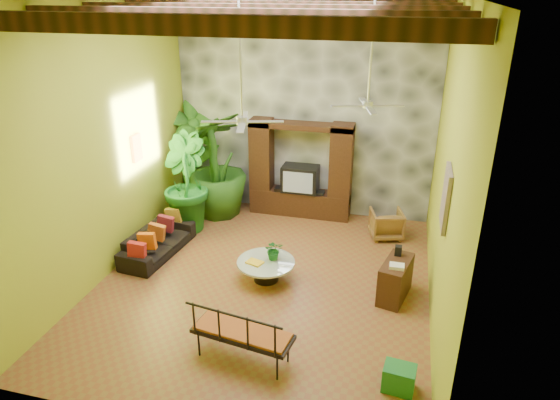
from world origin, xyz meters
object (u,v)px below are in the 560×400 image
(ceiling_fan_front, at_px, (242,108))
(tall_plant_a, at_px, (195,153))
(entertainment_center, at_px, (300,177))
(sofa, at_px, (158,242))
(wicker_armchair, at_px, (386,224))
(tall_plant_c, at_px, (216,165))
(coffee_table, at_px, (266,268))
(ceiling_fan_back, at_px, (368,93))
(tall_plant_b, at_px, (184,183))
(green_bin, at_px, (399,378))
(iron_bench, at_px, (241,332))
(side_console, at_px, (395,280))

(ceiling_fan_front, relative_size, tall_plant_a, 0.70)
(entertainment_center, bearing_deg, sofa, -132.61)
(sofa, bearing_deg, ceiling_fan_front, -105.85)
(wicker_armchair, height_order, tall_plant_a, tall_plant_a)
(tall_plant_c, height_order, coffee_table, tall_plant_c)
(entertainment_center, relative_size, ceiling_fan_front, 1.29)
(ceiling_fan_back, height_order, sofa, ceiling_fan_back)
(tall_plant_b, bearing_deg, green_bin, -38.45)
(ceiling_fan_front, xyz_separation_m, wicker_armchair, (2.30, 2.84, -3.09))
(tall_plant_a, distance_m, iron_bench, 6.10)
(side_console, bearing_deg, tall_plant_a, 162.58)
(tall_plant_c, xyz_separation_m, side_console, (4.31, -2.55, -0.89))
(ceiling_fan_front, xyz_separation_m, ceiling_fan_back, (1.80, 1.60, 0.00))
(tall_plant_c, bearing_deg, iron_bench, -65.49)
(ceiling_fan_back, height_order, green_bin, ceiling_fan_back)
(sofa, relative_size, wicker_armchair, 2.72)
(ceiling_fan_front, height_order, iron_bench, ceiling_fan_front)
(tall_plant_c, xyz_separation_m, green_bin, (4.47, -4.79, -1.07))
(tall_plant_c, height_order, iron_bench, tall_plant_c)
(wicker_armchair, height_order, tall_plant_c, tall_plant_c)
(entertainment_center, relative_size, wicker_armchair, 3.49)
(wicker_armchair, xyz_separation_m, green_bin, (0.45, -4.56, -0.12))
(entertainment_center, relative_size, tall_plant_c, 0.96)
(sofa, bearing_deg, entertainment_center, -36.50)
(tall_plant_a, relative_size, coffee_table, 2.45)
(wicker_armchair, relative_size, iron_bench, 0.44)
(ceiling_fan_back, bearing_deg, side_console, -54.03)
(tall_plant_a, bearing_deg, coffee_table, -48.97)
(ceiling_fan_front, bearing_deg, ceiling_fan_back, 41.63)
(sofa, height_order, tall_plant_c, tall_plant_c)
(sofa, height_order, green_bin, sofa)
(entertainment_center, distance_m, ceiling_fan_front, 4.30)
(tall_plant_a, height_order, coffee_table, tall_plant_a)
(entertainment_center, relative_size, sofa, 1.28)
(sofa, relative_size, tall_plant_a, 0.70)
(ceiling_fan_back, bearing_deg, ceiling_fan_front, -138.37)
(tall_plant_a, height_order, green_bin, tall_plant_a)
(entertainment_center, bearing_deg, tall_plant_b, -149.77)
(iron_bench, height_order, green_bin, iron_bench)
(coffee_table, height_order, green_bin, coffee_table)
(tall_plant_c, relative_size, iron_bench, 1.60)
(wicker_armchair, xyz_separation_m, side_console, (0.29, -2.31, 0.05))
(side_console, bearing_deg, tall_plant_b, 174.45)
(tall_plant_b, xyz_separation_m, green_bin, (4.89, -3.89, -0.91))
(sofa, relative_size, green_bin, 4.34)
(ceiling_fan_front, distance_m, side_console, 4.02)
(ceiling_fan_front, height_order, tall_plant_c, ceiling_fan_front)
(wicker_armchair, bearing_deg, tall_plant_c, -18.82)
(wicker_armchair, bearing_deg, entertainment_center, -33.98)
(ceiling_fan_back, bearing_deg, tall_plant_c, 157.36)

